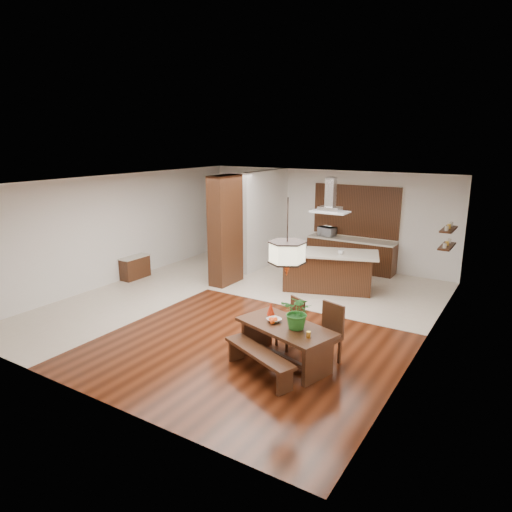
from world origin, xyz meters
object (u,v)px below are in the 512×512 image
Objects in this scene: pendant_lantern at (287,238)px; foliage_plant at (298,312)px; microwave at (327,231)px; hallway_console at (135,268)px; dining_bench at (259,363)px; dining_chair_left at (289,323)px; island_cup at (341,252)px; fruit_bowl at (274,320)px; dining_chair_right at (325,335)px; kitchen_island at (327,271)px; range_hood at (331,195)px; dining_table at (286,336)px.

pendant_lantern is 2.18× the size of foliage_plant.
pendant_lantern is 2.63× the size of microwave.
dining_bench is (5.77, -2.79, -0.10)m from hallway_console.
dining_bench is at bearing -59.32° from dining_chair_left.
hallway_console is 6.90× the size of island_cup.
dining_chair_left is 7.33× the size of island_cup.
microwave is at bearing 104.48° from dining_bench.
hallway_console is 0.67× the size of pendant_lantern.
foliage_plant is (0.24, -0.02, -1.23)m from pendant_lantern.
fruit_bowl reaches higher than hallway_console.
dining_chair_right is at bearing -58.21° from microwave.
hallway_console is 0.32× the size of kitchen_island.
fruit_bowl is 0.28× the size of range_hood.
fruit_bowl is (-0.25, 0.03, -1.50)m from pendant_lantern.
fruit_bowl is at bearing 174.19° from foliage_plant.
dining_chair_right is at bearing -72.10° from island_cup.
foliage_plant is 4.27m from kitchen_island.
island_cup is at bearing 94.97° from fruit_bowl.
dining_chair_right is (0.74, 0.97, 0.31)m from dining_bench.
pendant_lantern is (0.00, -0.00, 1.72)m from dining_table.
dining_bench is at bearing -125.84° from foliage_plant.
pendant_lantern is 0.48× the size of kitchen_island.
dining_chair_right is 3.98m from kitchen_island.
kitchen_island is at bearing -90.00° from range_hood.
pendant_lantern is 6.59m from microwave.
dining_bench is 6.24× the size of fruit_bowl.
dining_chair_left is (5.69, -1.57, 0.15)m from hallway_console.
kitchen_island is (-1.53, 3.67, 0.01)m from dining_chair_right.
kitchen_island reaches higher than hallway_console.
fruit_bowl is 4.43m from range_hood.
hallway_console is 5.32m from kitchen_island.
island_cup is at bearing 122.63° from dining_chair_left.
hallway_console is 1.77× the size of microwave.
pendant_lantern reaches higher than hallway_console.
range_hood is (4.99, 1.86, 2.15)m from hallway_console.
dining_chair_left is at bearing -97.25° from kitchen_island.
foliage_plant reaches higher than island_cup.
dining_chair_right is 8.26× the size of island_cup.
fruit_bowl is (-0.49, 0.05, -0.27)m from foliage_plant.
dining_bench is 1.06m from foliage_plant.
kitchen_island is (-0.71, 3.43, 0.06)m from dining_chair_left.
foliage_plant is (0.41, 0.57, 0.80)m from dining_bench.
dining_bench is 4.72m from kitchen_island.
dining_bench is at bearing -84.78° from island_cup.
fruit_bowl reaches higher than dining_table.
hallway_console is 6.61m from foliage_plant.
hallway_console is at bearing 154.24° from dining_bench.
dining_chair_left is 3.77× the size of fruit_bowl.
island_cup reaches higher than dining_bench.
fruit_bowl is (5.70, -2.16, 0.43)m from hallway_console.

